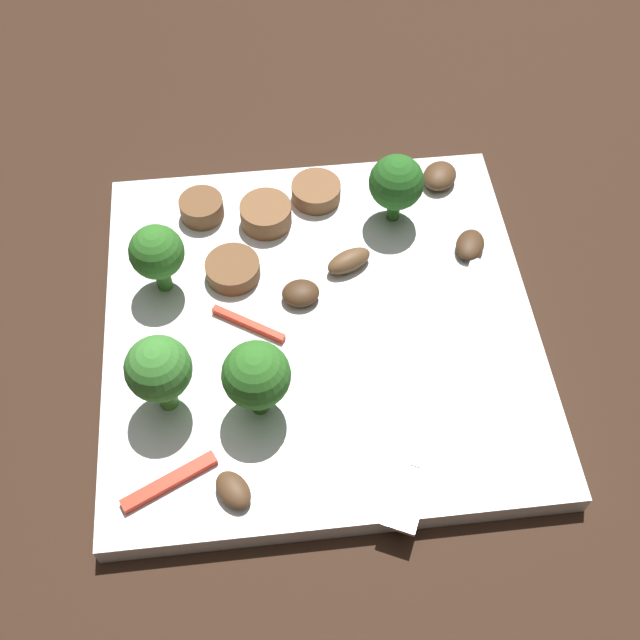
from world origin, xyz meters
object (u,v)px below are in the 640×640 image
Objects in this scene: plate at (320,327)px; mushroom_0 at (349,261)px; broccoli_floret_1 at (396,183)px; pepper_strip_2 at (249,331)px; mushroom_2 at (233,490)px; mushroom_1 at (440,176)px; mushroom_3 at (301,293)px; sausage_slice_3 at (202,208)px; broccoli_floret_2 at (256,376)px; sausage_slice_0 at (266,214)px; fork at (434,402)px; broccoli_floret_3 at (159,370)px; sausage_slice_1 at (233,269)px; broccoli_floret_0 at (157,253)px; pepper_strip_0 at (170,482)px; mushroom_4 at (470,245)px; sausage_slice_2 at (316,192)px.

plate is 0.05m from mushroom_0.
pepper_strip_2 is at bearing -50.54° from broccoli_floret_1.
broccoli_floret_1 is 2.13× the size of mushroom_2.
broccoli_floret_1 is at bearing -52.63° from mushroom_1.
sausage_slice_3 is at bearing -142.18° from mushroom_3.
mushroom_2 is (0.10, -0.06, 0.01)m from plate.
broccoli_floret_2 is 0.14m from sausage_slice_0.
fork is 0.17m from mushroom_1.
mushroom_2 is at bearing -45.10° from fork.
broccoli_floret_3 is at bearing -50.47° from mushroom_1.
plate is 0.06m from sausage_slice_1.
broccoli_floret_1 reaches higher than sausage_slice_3.
broccoli_floret_0 is at bearing -129.66° from pepper_strip_2.
pepper_strip_0 is (0.13, 0.00, -0.03)m from broccoli_floret_0.
pepper_strip_0 is at bearing -51.24° from broccoli_floret_2.
sausage_slice_3 is 1.08× the size of mushroom_1.
mushroom_4 reaches higher than pepper_strip_0.
pepper_strip_0 is at bearing -6.70° from sausage_slice_3.
sausage_slice_2 is (-0.15, 0.05, -0.03)m from broccoli_floret_2.
mushroom_2 reaches higher than plate.
broccoli_floret_3 is at bearing -9.16° from sausage_slice_3.
mushroom_4 is 0.23m from pepper_strip_0.
sausage_slice_0 reaches higher than pepper_strip_0.
broccoli_floret_2 is at bearing -5.51° from sausage_slice_0.
sausage_slice_3 is 0.18m from pepper_strip_0.
broccoli_floret_2 reaches higher than plate.
sausage_slice_1 is at bearing -173.69° from broccoli_floret_2.
pepper_strip_2 is (0.09, 0.02, -0.00)m from sausage_slice_3.
mushroom_1 is 1.13× the size of mushroom_2.
mushroom_1 is (-0.06, 0.07, 0.00)m from mushroom_0.
sausage_slice_0 is 0.12m from mushroom_1.
pepper_strip_0 reaches higher than plate.
sausage_slice_3 is at bearing -169.09° from broccoli_floret_2.
fork is 0.10m from broccoli_floret_2.
broccoli_floret_0 is 2.11× the size of mushroom_2.
broccoli_floret_3 is 2.08× the size of mushroom_1.
mushroom_0 is (-0.00, 0.11, -0.03)m from broccoli_floret_0.
mushroom_2 is at bearing -20.97° from mushroom_3.
pepper_strip_0 is (0.05, 0.00, -0.03)m from broccoli_floret_3.
mushroom_2 is at bearing 30.09° from broccoli_floret_3.
sausage_slice_3 is 1.24× the size of mushroom_3.
sausage_slice_3 is at bearing -84.48° from sausage_slice_2.
fork is at bearing 59.90° from pepper_strip_2.
mushroom_2 is (0.18, -0.11, -0.03)m from broccoli_floret_1.
sausage_slice_0 is at bearing 153.51° from broccoli_floret_3.
sausage_slice_0 is 0.06m from mushroom_3.
broccoli_floret_1 is 2.17× the size of mushroom_3.
sausage_slice_2 reaches higher than mushroom_2.
mushroom_3 is at bearing 144.62° from pepper_strip_0.
sausage_slice_3 is (0.01, -0.07, 0.00)m from sausage_slice_2.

